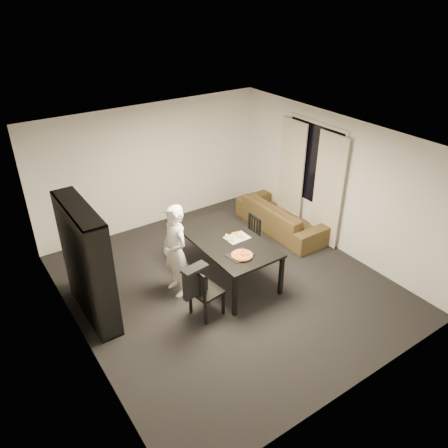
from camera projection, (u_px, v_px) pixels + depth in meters
room at (227, 220)px, 7.03m from camera, size 5.01×5.51×2.61m
window_pane at (314, 164)px, 8.58m from camera, size 0.02×1.40×1.60m
window_frame at (314, 164)px, 8.58m from camera, size 0.03×1.52×1.72m
curtain_left at (328, 191)px, 8.34m from camera, size 0.03×0.70×2.25m
curtain_right at (291, 173)px, 9.08m from camera, size 0.03×0.70×2.25m
bookshelf at (87, 263)px, 6.58m from camera, size 0.35×1.50×1.90m
dining_table at (227, 243)px, 7.50m from camera, size 1.05×1.90×0.79m
chair_left at (202, 289)px, 6.70m from camera, size 0.48×0.48×0.92m
chair_right at (250, 234)px, 8.27m from camera, size 0.39×0.39×0.82m
draped_jacket at (195, 280)px, 6.51m from camera, size 0.44×0.23×0.51m
person at (175, 251)px, 7.11m from camera, size 0.41×0.60×1.62m
baking_tray at (240, 255)px, 7.05m from camera, size 0.43×0.36×0.01m
pepperoni_pizza at (242, 255)px, 7.00m from camera, size 0.35×0.35×0.03m
kitchen_towel at (237, 238)px, 7.52m from camera, size 0.40×0.31×0.01m
pizza_slices at (234, 236)px, 7.53m from camera, size 0.44×0.39×0.01m
sofa at (281, 217)px, 9.19m from camera, size 0.84×2.14×0.63m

